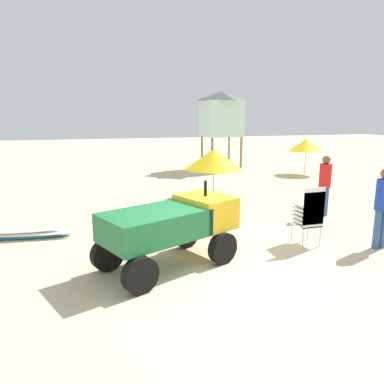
{
  "coord_description": "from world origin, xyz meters",
  "views": [
    {
      "loc": [
        -2.23,
        -5.44,
        2.71
      ],
      "look_at": [
        0.11,
        2.09,
        1.04
      ],
      "focal_mm": 33.32,
      "sensor_mm": 36.0,
      "label": 1
    }
  ],
  "objects_px": {
    "lifeguard_near_left": "(325,182)",
    "beach_umbrella_mid": "(306,145)",
    "stacked_plastic_chairs": "(310,212)",
    "beach_umbrella_left": "(214,159)",
    "utility_cart": "(172,224)",
    "surfboard_pile": "(21,234)",
    "lifeguard_near_center": "(383,203)",
    "lifeguard_tower": "(222,114)"
  },
  "relations": [
    {
      "from": "lifeguard_near_left",
      "to": "beach_umbrella_mid",
      "type": "xyz_separation_m",
      "value": [
        3.85,
        6.45,
        0.43
      ]
    },
    {
      "from": "stacked_plastic_chairs",
      "to": "beach_umbrella_left",
      "type": "xyz_separation_m",
      "value": [
        -0.31,
        4.91,
        0.58
      ]
    },
    {
      "from": "utility_cart",
      "to": "beach_umbrella_left",
      "type": "xyz_separation_m",
      "value": [
        2.7,
        5.02,
        0.54
      ]
    },
    {
      "from": "stacked_plastic_chairs",
      "to": "beach_umbrella_mid",
      "type": "height_order",
      "value": "beach_umbrella_mid"
    },
    {
      "from": "lifeguard_near_left",
      "to": "beach_umbrella_mid",
      "type": "bearing_deg",
      "value": 59.15
    },
    {
      "from": "utility_cart",
      "to": "surfboard_pile",
      "type": "distance_m",
      "value": 3.83
    },
    {
      "from": "beach_umbrella_left",
      "to": "beach_umbrella_mid",
      "type": "xyz_separation_m",
      "value": [
        5.95,
        3.42,
        0.07
      ]
    },
    {
      "from": "utility_cart",
      "to": "lifeguard_near_center",
      "type": "distance_m",
      "value": 4.37
    },
    {
      "from": "beach_umbrella_mid",
      "to": "surfboard_pile",
      "type": "bearing_deg",
      "value": -152.38
    },
    {
      "from": "utility_cart",
      "to": "lifeguard_near_center",
      "type": "bearing_deg",
      "value": -5.86
    },
    {
      "from": "lifeguard_near_left",
      "to": "beach_umbrella_left",
      "type": "distance_m",
      "value": 3.7
    },
    {
      "from": "lifeguard_tower",
      "to": "beach_umbrella_left",
      "type": "distance_m",
      "value": 6.93
    },
    {
      "from": "lifeguard_near_center",
      "to": "beach_umbrella_mid",
      "type": "distance_m",
      "value": 9.88
    },
    {
      "from": "surfboard_pile",
      "to": "lifeguard_tower",
      "type": "relative_size",
      "value": 0.57
    },
    {
      "from": "surfboard_pile",
      "to": "lifeguard_near_left",
      "type": "relative_size",
      "value": 1.34
    },
    {
      "from": "lifeguard_near_center",
      "to": "surfboard_pile",
      "type": "bearing_deg",
      "value": 158.69
    },
    {
      "from": "stacked_plastic_chairs",
      "to": "lifeguard_near_center",
      "type": "distance_m",
      "value": 1.47
    },
    {
      "from": "lifeguard_near_center",
      "to": "beach_umbrella_mid",
      "type": "xyz_separation_m",
      "value": [
        4.3,
        8.89,
        0.42
      ]
    },
    {
      "from": "utility_cart",
      "to": "beach_umbrella_left",
      "type": "relative_size",
      "value": 1.45
    },
    {
      "from": "lifeguard_near_left",
      "to": "lifeguard_near_center",
      "type": "bearing_deg",
      "value": -100.45
    },
    {
      "from": "beach_umbrella_left",
      "to": "beach_umbrella_mid",
      "type": "bearing_deg",
      "value": 29.92
    },
    {
      "from": "lifeguard_near_center",
      "to": "lifeguard_tower",
      "type": "bearing_deg",
      "value": 84.64
    },
    {
      "from": "surfboard_pile",
      "to": "beach_umbrella_left",
      "type": "xyz_separation_m",
      "value": [
        5.62,
        2.63,
        1.2
      ]
    },
    {
      "from": "utility_cart",
      "to": "lifeguard_near_left",
      "type": "bearing_deg",
      "value": 22.56
    },
    {
      "from": "lifeguard_near_left",
      "to": "lifeguard_near_center",
      "type": "height_order",
      "value": "lifeguard_near_center"
    },
    {
      "from": "stacked_plastic_chairs",
      "to": "lifeguard_near_left",
      "type": "height_order",
      "value": "lifeguard_near_left"
    },
    {
      "from": "surfboard_pile",
      "to": "beach_umbrella_mid",
      "type": "bearing_deg",
      "value": 27.62
    },
    {
      "from": "beach_umbrella_mid",
      "to": "lifeguard_near_left",
      "type": "bearing_deg",
      "value": -120.85
    },
    {
      "from": "lifeguard_near_left",
      "to": "beach_umbrella_mid",
      "type": "height_order",
      "value": "beach_umbrella_mid"
    },
    {
      "from": "lifeguard_near_center",
      "to": "lifeguard_tower",
      "type": "xyz_separation_m",
      "value": [
        1.09,
        11.64,
        1.86
      ]
    },
    {
      "from": "lifeguard_near_left",
      "to": "lifeguard_near_center",
      "type": "xyz_separation_m",
      "value": [
        -0.45,
        -2.44,
        0.01
      ]
    },
    {
      "from": "utility_cart",
      "to": "beach_umbrella_mid",
      "type": "xyz_separation_m",
      "value": [
        8.65,
        8.44,
        0.61
      ]
    },
    {
      "from": "surfboard_pile",
      "to": "beach_umbrella_mid",
      "type": "xyz_separation_m",
      "value": [
        11.57,
        6.05,
        1.28
      ]
    },
    {
      "from": "surfboard_pile",
      "to": "beach_umbrella_left",
      "type": "distance_m",
      "value": 6.32
    },
    {
      "from": "stacked_plastic_chairs",
      "to": "lifeguard_near_center",
      "type": "bearing_deg",
      "value": -22.5
    },
    {
      "from": "lifeguard_near_left",
      "to": "lifeguard_tower",
      "type": "height_order",
      "value": "lifeguard_tower"
    },
    {
      "from": "lifeguard_near_center",
      "to": "utility_cart",
      "type": "bearing_deg",
      "value": 174.14
    },
    {
      "from": "lifeguard_tower",
      "to": "beach_umbrella_mid",
      "type": "height_order",
      "value": "lifeguard_tower"
    },
    {
      "from": "stacked_plastic_chairs",
      "to": "surfboard_pile",
      "type": "xyz_separation_m",
      "value": [
        -5.93,
        2.28,
        -0.63
      ]
    },
    {
      "from": "utility_cart",
      "to": "surfboard_pile",
      "type": "relative_size",
      "value": 1.25
    },
    {
      "from": "stacked_plastic_chairs",
      "to": "surfboard_pile",
      "type": "height_order",
      "value": "stacked_plastic_chairs"
    },
    {
      "from": "lifeguard_near_center",
      "to": "beach_umbrella_left",
      "type": "relative_size",
      "value": 0.87
    }
  ]
}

